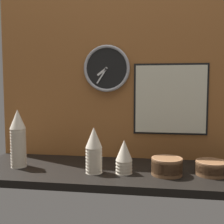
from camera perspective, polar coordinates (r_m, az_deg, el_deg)
ground_plane at (r=162.39cm, az=0.51°, el=-12.06°), size 160.00×56.00×4.00cm
wall_tiled_back at (r=181.51cm, az=1.69°, el=7.19°), size 160.00×3.00×105.00cm
cup_stack_center at (r=151.49cm, az=-3.70°, el=-7.71°), size 9.07×9.07×24.74cm
cup_stack_far_left at (r=170.41cm, az=-18.54°, el=-5.07°), size 9.07×9.07×33.21cm
cup_stack_center_right at (r=151.41cm, az=2.46°, el=-9.03°), size 9.07×9.07×17.96cm
bowl_stack_far_right at (r=158.53cm, az=19.53°, el=-10.54°), size 16.30×16.30×7.41cm
bowl_stack_right at (r=152.39cm, az=11.08°, el=-10.66°), size 16.30×16.30×9.05cm
wall_clock at (r=179.95cm, az=-1.10°, el=8.83°), size 29.66×2.70×29.66cm
menu_board at (r=178.43cm, az=11.79°, el=2.56°), size 45.65×1.32×44.30cm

